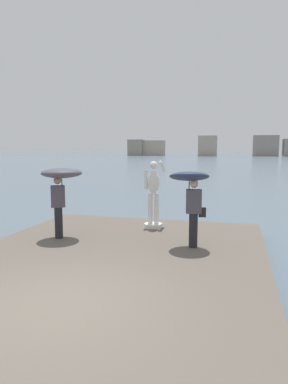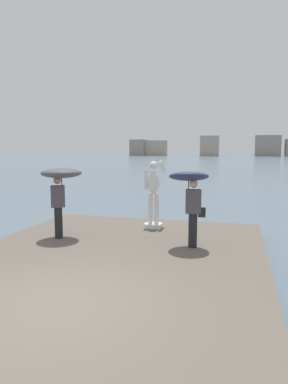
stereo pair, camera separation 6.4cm
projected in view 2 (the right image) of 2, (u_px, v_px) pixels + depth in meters
ground_plane at (215, 171)px, 44.08m from camera, size 400.00×400.00×0.00m
pier at (102, 272)px, 7.68m from camera, size 7.07×10.05×0.40m
statue_white_figure at (153, 197)px, 11.04m from camera, size 0.58×0.85×2.14m
onlooker_left at (61, 181)px, 9.70m from camera, size 1.54×1.54×1.98m
onlooker_right at (190, 188)px, 8.77m from camera, size 1.17×1.18×2.00m
distant_skyline at (225, 147)px, 127.95m from camera, size 78.27×10.99×7.41m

